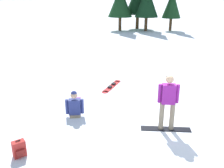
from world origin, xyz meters
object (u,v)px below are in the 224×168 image
Objects in this scene: loose_snowboard_near_left at (112,86)px; snowboarder_foreground at (168,102)px; snowboarder_midground at (75,106)px; backpack_red at (19,149)px.

snowboarder_foreground is at bearing -77.81° from loose_snowboard_near_left.
snowboarder_midground reaches higher than backpack_red.
snowboarder_midground is 3.92× the size of backpack_red.
snowboarder_midground is at bearing 53.69° from backpack_red.
snowboarder_foreground is 3.78× the size of backpack_red.
snowboarder_midground is (-2.70, 1.65, -0.62)m from snowboarder_foreground.
snowboarder_foreground reaches higher than snowboarder_midground.
snowboarder_foreground is 0.96× the size of snowboarder_midground.
loose_snowboard_near_left is at bearing 102.19° from snowboarder_foreground.
loose_snowboard_near_left is at bearing 53.49° from snowboarder_midground.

